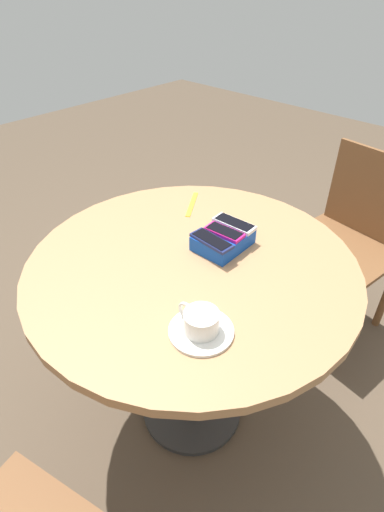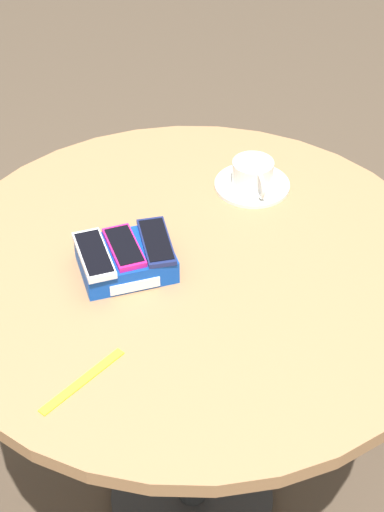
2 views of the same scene
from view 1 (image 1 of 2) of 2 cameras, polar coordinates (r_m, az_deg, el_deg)
name	(u,v)px [view 1 (image 1 of 2)]	position (r m, az deg, el deg)	size (l,w,h in m)	color
ground_plane	(192,408)	(1.78, 0.00, -20.93)	(8.00, 8.00, 0.00)	brown
round_table	(192,290)	(1.27, 0.00, -4.95)	(1.00, 1.00, 0.77)	#2D2D2D
phone_box	(223,240)	(1.25, 4.44, 2.30)	(0.17, 0.14, 0.05)	#0F42AD
phone_white	(234,224)	(1.28, 6.05, 4.62)	(0.06, 0.14, 0.01)	silver
phone_magenta	(224,232)	(1.23, 4.64, 3.44)	(0.06, 0.13, 0.01)	#D11975
phone_navy	(212,241)	(1.19, 2.80, 2.22)	(0.06, 0.14, 0.01)	navy
saucer	(201,331)	(0.99, 1.32, -10.64)	(0.16, 0.16, 0.01)	silver
coffee_cup	(200,321)	(0.96, 1.21, -9.25)	(0.09, 0.12, 0.06)	silver
lanyard_strap	(192,204)	(1.49, -0.01, 7.43)	(0.18, 0.02, 0.00)	yellow
chair_far_side	(345,242)	(1.97, 21.01, 1.86)	(0.52, 0.52, 0.85)	brown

